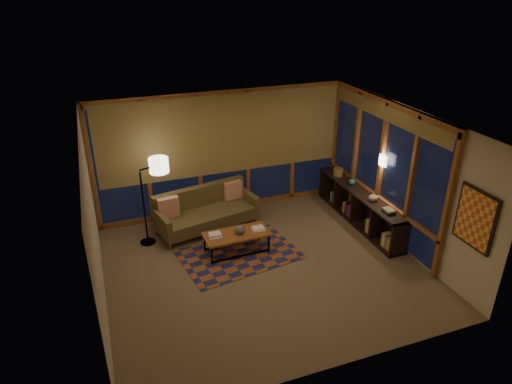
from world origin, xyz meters
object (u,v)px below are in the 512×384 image
object	(u,v)px
coffee_table	(237,243)
bookshelf	(359,207)
sofa	(207,211)
floor_lamp	(144,204)

from	to	relation	value
coffee_table	bookshelf	size ratio (longest dim) A/B	0.43
sofa	floor_lamp	size ratio (longest dim) A/B	1.20
coffee_table	bookshelf	world-z (taller)	bookshelf
sofa	coffee_table	size ratio (longest dim) A/B	1.67
sofa	coffee_table	distance (m)	1.11
bookshelf	sofa	bearing A→B (deg)	165.13
sofa	bookshelf	xyz separation A→B (m)	(3.09, -0.82, -0.06)
floor_lamp	sofa	bearing A→B (deg)	-13.10
coffee_table	floor_lamp	distance (m)	1.92
coffee_table	sofa	bearing A→B (deg)	104.21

